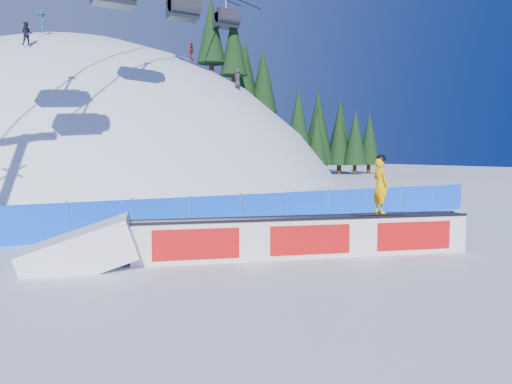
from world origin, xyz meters
TOP-DOWN VIEW (x-y plane):
  - ground at (0.00, 0.00)m, footprint 160.00×160.00m
  - snow_hill at (0.00, 42.00)m, footprint 64.00×64.00m
  - treeline at (24.24, 39.88)m, footprint 26.47×11.99m
  - safety_fence at (0.00, 4.50)m, footprint 22.05×0.05m
  - rail_box at (-1.96, -0.99)m, footprint 8.70×3.23m
  - snow_ramp at (-7.28, 0.66)m, footprint 3.06×2.40m
  - snowboarder at (-0.01, -1.60)m, footprint 1.54×0.72m
  - distant_skiers at (1.23, 30.87)m, footprint 17.53×7.04m

SIDE VIEW (x-z plane):
  - snow_hill at x=0.00m, z-range -50.00..14.00m
  - ground at x=0.00m, z-range 0.00..0.00m
  - snow_ramp at x=-7.28m, z-range -0.84..0.84m
  - rail_box at x=-1.96m, z-range -0.01..1.06m
  - safety_fence at x=0.00m, z-range -0.05..1.25m
  - snowboarder at x=-0.01m, z-range 1.06..2.66m
  - treeline at x=24.24m, z-range -1.10..18.96m
  - distant_skiers at x=1.23m, z-range 8.83..14.66m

